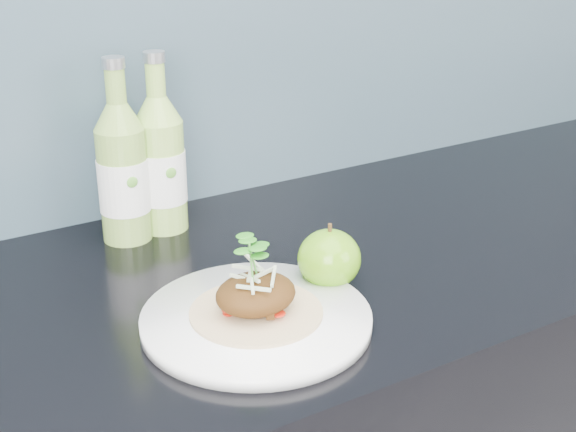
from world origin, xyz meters
The scene contains 5 objects.
dinner_plate centered at (-0.01, 1.58, 0.91)m, with size 0.33×0.33×0.02m.
pork_taco centered at (-0.01, 1.58, 0.94)m, with size 0.16×0.16×0.10m.
green_apple centered at (0.12, 1.62, 0.94)m, with size 0.09×0.09×0.09m.
cider_bottle_left centered at (-0.05, 1.89, 1.00)m, with size 0.08×0.08×0.26m.
cider_bottle_right centered at (0.01, 1.90, 1.00)m, with size 0.09×0.09×0.26m.
Camera 1 is at (-0.40, 0.86, 1.38)m, focal length 50.00 mm.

